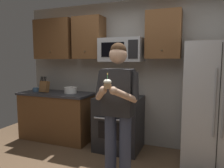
{
  "coord_description": "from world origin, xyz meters",
  "views": [
    {
      "loc": [
        1.04,
        -2.02,
        1.55
      ],
      "look_at": [
        0.08,
        0.44,
        1.25
      ],
      "focal_mm": 33.97,
      "sensor_mm": 36.0,
      "label": 1
    }
  ],
  "objects_px": {
    "bowl_small_colored": "(37,89)",
    "person": "(118,105)",
    "cupcake": "(107,84)",
    "refrigerator": "(216,105)",
    "microwave": "(122,50)",
    "knife_block": "(44,86)",
    "bowl_large_white": "(70,90)",
    "oven_range": "(119,123)"
  },
  "relations": [
    {
      "from": "bowl_small_colored",
      "to": "person",
      "type": "relative_size",
      "value": 0.09
    },
    {
      "from": "person",
      "to": "cupcake",
      "type": "distance_m",
      "value": 0.44
    },
    {
      "from": "bowl_small_colored",
      "to": "refrigerator",
      "type": "bearing_deg",
      "value": -1.09
    },
    {
      "from": "microwave",
      "to": "refrigerator",
      "type": "relative_size",
      "value": 0.41
    },
    {
      "from": "bowl_small_colored",
      "to": "knife_block",
      "type": "bearing_deg",
      "value": -12.39
    },
    {
      "from": "bowl_large_white",
      "to": "cupcake",
      "type": "distance_m",
      "value": 1.88
    },
    {
      "from": "oven_range",
      "to": "microwave",
      "type": "bearing_deg",
      "value": 89.98
    },
    {
      "from": "bowl_large_white",
      "to": "bowl_small_colored",
      "type": "xyz_separation_m",
      "value": [
        -0.78,
        -0.03,
        -0.02
      ]
    },
    {
      "from": "bowl_small_colored",
      "to": "microwave",
      "type": "bearing_deg",
      "value": 3.08
    },
    {
      "from": "microwave",
      "to": "bowl_small_colored",
      "type": "distance_m",
      "value": 1.94
    },
    {
      "from": "oven_range",
      "to": "bowl_small_colored",
      "type": "height_order",
      "value": "bowl_small_colored"
    },
    {
      "from": "refrigerator",
      "to": "cupcake",
      "type": "bearing_deg",
      "value": -134.29
    },
    {
      "from": "refrigerator",
      "to": "bowl_small_colored",
      "type": "height_order",
      "value": "refrigerator"
    },
    {
      "from": "microwave",
      "to": "refrigerator",
      "type": "distance_m",
      "value": 1.72
    },
    {
      "from": "bowl_large_white",
      "to": "person",
      "type": "xyz_separation_m",
      "value": [
        1.31,
        -0.99,
        0.01
      ]
    },
    {
      "from": "oven_range",
      "to": "person",
      "type": "relative_size",
      "value": 0.53
    },
    {
      "from": "microwave",
      "to": "bowl_small_colored",
      "type": "xyz_separation_m",
      "value": [
        -1.78,
        -0.1,
        -0.76
      ]
    },
    {
      "from": "refrigerator",
      "to": "cupcake",
      "type": "xyz_separation_m",
      "value": [
        -1.19,
        -1.22,
        0.39
      ]
    },
    {
      "from": "refrigerator",
      "to": "bowl_small_colored",
      "type": "bearing_deg",
      "value": 178.91
    },
    {
      "from": "refrigerator",
      "to": "bowl_large_white",
      "type": "xyz_separation_m",
      "value": [
        -2.5,
        0.09,
        0.08
      ]
    },
    {
      "from": "knife_block",
      "to": "cupcake",
      "type": "bearing_deg",
      "value": -33.61
    },
    {
      "from": "oven_range",
      "to": "person",
      "type": "height_order",
      "value": "person"
    },
    {
      "from": "knife_block",
      "to": "bowl_large_white",
      "type": "height_order",
      "value": "knife_block"
    },
    {
      "from": "bowl_large_white",
      "to": "cupcake",
      "type": "bearing_deg",
      "value": -45.09
    },
    {
      "from": "knife_block",
      "to": "cupcake",
      "type": "distance_m",
      "value": 2.24
    },
    {
      "from": "oven_range",
      "to": "knife_block",
      "type": "relative_size",
      "value": 2.91
    },
    {
      "from": "bowl_large_white",
      "to": "person",
      "type": "distance_m",
      "value": 1.64
    },
    {
      "from": "person",
      "to": "knife_block",
      "type": "bearing_deg",
      "value": 154.04
    },
    {
      "from": "oven_range",
      "to": "bowl_large_white",
      "type": "relative_size",
      "value": 3.78
    },
    {
      "from": "person",
      "to": "bowl_small_colored",
      "type": "bearing_deg",
      "value": 155.47
    },
    {
      "from": "bowl_large_white",
      "to": "person",
      "type": "bearing_deg",
      "value": -36.95
    },
    {
      "from": "oven_range",
      "to": "bowl_large_white",
      "type": "xyz_separation_m",
      "value": [
        -1.0,
        0.05,
        0.52
      ]
    },
    {
      "from": "oven_range",
      "to": "bowl_large_white",
      "type": "height_order",
      "value": "bowl_large_white"
    },
    {
      "from": "refrigerator",
      "to": "bowl_large_white",
      "type": "distance_m",
      "value": 2.5
    },
    {
      "from": "knife_block",
      "to": "bowl_small_colored",
      "type": "distance_m",
      "value": 0.26
    },
    {
      "from": "knife_block",
      "to": "bowl_large_white",
      "type": "xyz_separation_m",
      "value": [
        0.54,
        0.08,
        -0.05
      ]
    },
    {
      "from": "knife_block",
      "to": "cupcake",
      "type": "relative_size",
      "value": 1.84
    },
    {
      "from": "refrigerator",
      "to": "knife_block",
      "type": "height_order",
      "value": "refrigerator"
    },
    {
      "from": "microwave",
      "to": "person",
      "type": "xyz_separation_m",
      "value": [
        0.31,
        -1.05,
        -0.72
      ]
    },
    {
      "from": "microwave",
      "to": "cupcake",
      "type": "distance_m",
      "value": 1.48
    },
    {
      "from": "microwave",
      "to": "person",
      "type": "height_order",
      "value": "microwave"
    },
    {
      "from": "oven_range",
      "to": "person",
      "type": "distance_m",
      "value": 1.12
    }
  ]
}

